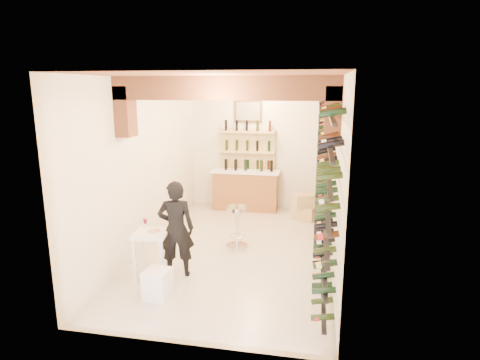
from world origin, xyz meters
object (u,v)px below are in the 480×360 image
(wine_rack, at_px, (322,174))
(crate_lower, at_px, (304,213))
(tasting_table, at_px, (151,240))
(person, at_px, (176,229))
(chrome_barstool, at_px, (237,224))
(white_stool, at_px, (158,284))
(back_counter, at_px, (246,189))

(wine_rack, xyz_separation_m, crate_lower, (-0.34, 2.09, -1.39))
(tasting_table, relative_size, person, 0.58)
(person, xyz_separation_m, chrome_barstool, (0.73, 1.37, -0.33))
(white_stool, xyz_separation_m, person, (0.02, 0.78, 0.58))
(white_stool, bearing_deg, wine_rack, 40.89)
(back_counter, height_order, white_stool, back_counter)
(chrome_barstool, bearing_deg, tasting_table, -126.48)
(person, xyz_separation_m, crate_lower, (1.96, 3.31, -0.64))
(back_counter, height_order, crate_lower, back_counter)
(tasting_table, bearing_deg, wine_rack, 19.85)
(wine_rack, height_order, tasting_table, wine_rack)
(person, bearing_deg, chrome_barstool, -131.41)
(person, bearing_deg, back_counter, -110.03)
(wine_rack, distance_m, crate_lower, 2.53)
(chrome_barstool, bearing_deg, person, -118.20)
(tasting_table, height_order, white_stool, tasting_table)
(tasting_table, xyz_separation_m, crate_lower, (2.34, 3.45, -0.47))
(wine_rack, distance_m, tasting_table, 3.14)
(white_stool, distance_m, person, 0.97)
(person, height_order, crate_lower, person)
(tasting_table, relative_size, chrome_barstool, 1.14)
(wine_rack, bearing_deg, chrome_barstool, 174.68)
(wine_rack, relative_size, tasting_table, 6.14)
(white_stool, height_order, crate_lower, white_stool)
(back_counter, relative_size, person, 1.06)
(chrome_barstool, bearing_deg, crate_lower, 57.79)
(tasting_table, relative_size, white_stool, 2.10)
(white_stool, height_order, chrome_barstool, chrome_barstool)
(white_stool, xyz_separation_m, chrome_barstool, (0.76, 2.15, 0.25))
(back_counter, xyz_separation_m, white_stool, (-0.49, -4.66, -0.31))
(wine_rack, height_order, back_counter, wine_rack)
(back_counter, bearing_deg, chrome_barstool, -83.80)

